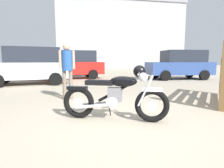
{
  "coord_description": "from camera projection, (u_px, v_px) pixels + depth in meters",
  "views": [
    {
      "loc": [
        -0.69,
        -3.19,
        1.15
      ],
      "look_at": [
        -0.06,
        0.81,
        0.63
      ],
      "focal_mm": 29.15,
      "sensor_mm": 36.0,
      "label": 1
    }
  ],
  "objects": [
    {
      "name": "ground_plane",
      "position": [
        122.0,
        123.0,
        3.38
      ],
      "size": [
        80.0,
        80.0,
        0.0
      ],
      "primitive_type": "plane",
      "color": "tan"
    },
    {
      "name": "silver_sedan_mid",
      "position": [
        64.0,
        63.0,
        14.92
      ],
      "size": [
        4.79,
        2.16,
        1.74
      ],
      "rotation": [
        0.0,
        0.0,
        -0.05
      ],
      "color": "black",
      "rests_on": "ground_plane"
    },
    {
      "name": "bystander",
      "position": [
        67.0,
        65.0,
        5.36
      ],
      "size": [
        0.46,
        0.3,
        1.66
      ],
      "rotation": [
        0.0,
        0.0,
        4.83
      ],
      "color": "#706656",
      "rests_on": "ground_plane"
    },
    {
      "name": "timber_gate",
      "position": [
        223.0,
        77.0,
        4.91
      ],
      "size": [
        1.67,
        2.07,
        1.6
      ],
      "rotation": [
        0.0,
        0.0,
        0.9
      ],
      "color": "brown",
      "rests_on": "ground_plane"
    },
    {
      "name": "vintage_motorcycle",
      "position": [
        117.0,
        95.0,
        3.51
      ],
      "size": [
        2.0,
        0.85,
        1.07
      ],
      "rotation": [
        0.0,
        0.0,
        -0.34
      ],
      "color": "black",
      "rests_on": "ground_plane"
    },
    {
      "name": "industrial_building",
      "position": [
        119.0,
        36.0,
        31.14
      ],
      "size": [
        20.35,
        9.13,
        21.27
      ],
      "rotation": [
        0.0,
        0.0,
        0.03
      ],
      "color": "#9EA0A8",
      "rests_on": "ground_plane"
    },
    {
      "name": "red_hatchback_near",
      "position": [
        30.0,
        66.0,
        8.82
      ],
      "size": [
        4.14,
        2.35,
        1.78
      ],
      "rotation": [
        0.0,
        0.0,
        3.33
      ],
      "color": "black",
      "rests_on": "ground_plane"
    },
    {
      "name": "white_estate_far",
      "position": [
        73.0,
        64.0,
        11.69
      ],
      "size": [
        4.11,
        2.28,
        1.78
      ],
      "rotation": [
        0.0,
        0.0,
        3.3
      ],
      "color": "black",
      "rests_on": "ground_plane"
    },
    {
      "name": "pale_sedan_back",
      "position": [
        180.0,
        64.0,
        11.33
      ],
      "size": [
        3.95,
        1.93,
        1.78
      ],
      "rotation": [
        0.0,
        0.0,
        3.11
      ],
      "color": "black",
      "rests_on": "ground_plane"
    }
  ]
}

